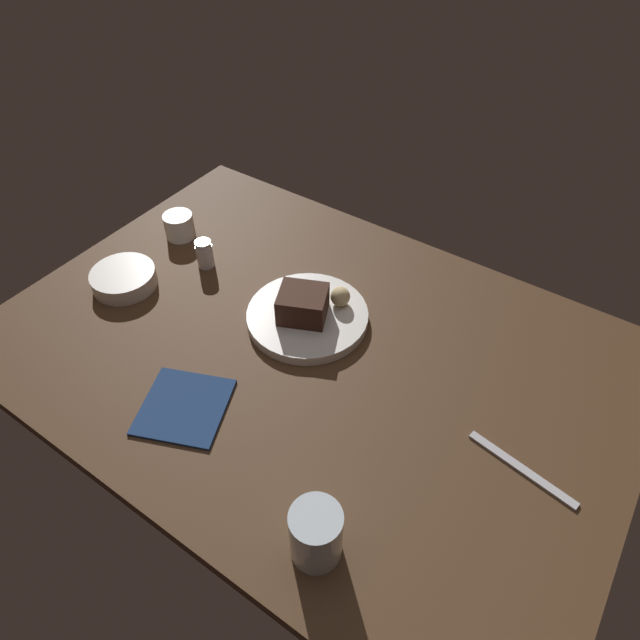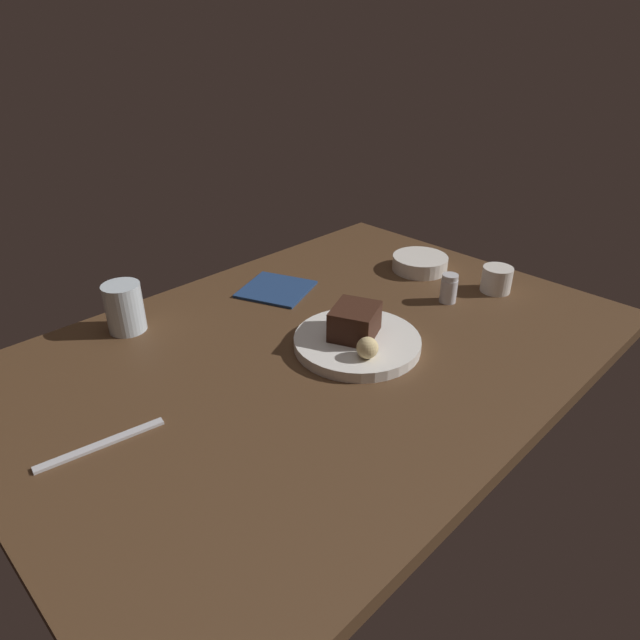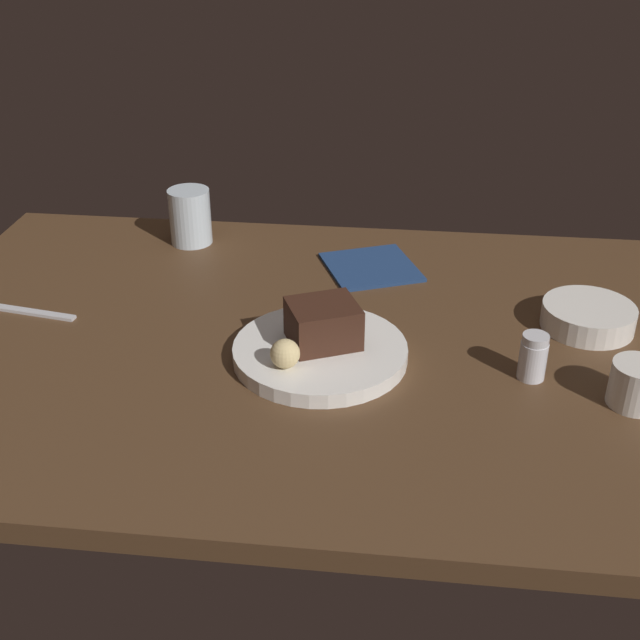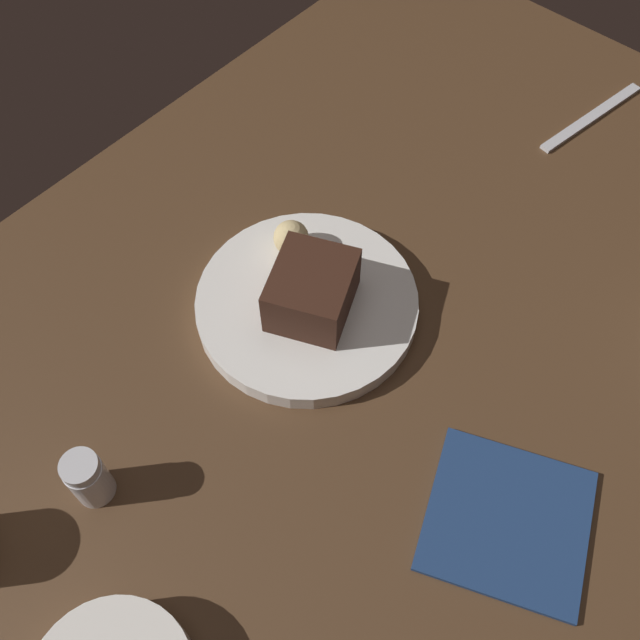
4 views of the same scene
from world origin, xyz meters
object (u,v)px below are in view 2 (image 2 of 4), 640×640
object	(u,v)px
salt_shaker	(449,288)
coffee_cup	(497,279)
side_bowl	(420,263)
butter_knife	(101,444)
dessert_plate	(357,342)
folded_napkin	(276,289)
water_glass	(124,308)
bread_roll	(367,348)
chocolate_cake_slice	(355,321)

from	to	relation	value
salt_shaker	coffee_cup	world-z (taller)	salt_shaker
salt_shaker	coffee_cup	distance (cm)	13.30
side_bowl	butter_knife	bearing A→B (deg)	-176.59
dessert_plate	butter_knife	bearing A→B (deg)	170.19
dessert_plate	side_bowl	world-z (taller)	side_bowl
salt_shaker	butter_knife	size ratio (longest dim) A/B	0.35
side_bowl	folded_napkin	world-z (taller)	side_bowl
water_glass	folded_napkin	size ratio (longest dim) A/B	0.68
bread_roll	salt_shaker	xyz separation A→B (cm)	(32.78, 4.45, -0.90)
chocolate_cake_slice	butter_knife	distance (cm)	48.98
dessert_plate	water_glass	world-z (taller)	water_glass
side_bowl	butter_knife	world-z (taller)	side_bowl
dessert_plate	butter_knife	size ratio (longest dim) A/B	1.29
salt_shaker	butter_knife	bearing A→B (deg)	172.78
chocolate_cake_slice	side_bowl	bearing A→B (deg)	17.91
dessert_plate	chocolate_cake_slice	size ratio (longest dim) A/B	2.64
chocolate_cake_slice	side_bowl	distance (cm)	40.43
chocolate_cake_slice	salt_shaker	size ratio (longest dim) A/B	1.41
side_bowl	salt_shaker	bearing A→B (deg)	-123.57
dessert_plate	coffee_cup	bearing A→B (deg)	-8.51
dessert_plate	butter_knife	world-z (taller)	dessert_plate
coffee_cup	butter_knife	size ratio (longest dim) A/B	0.36
dessert_plate	coffee_cup	size ratio (longest dim) A/B	3.56
chocolate_cake_slice	coffee_cup	xyz separation A→B (cm)	(40.91, -7.21, -2.17)
dessert_plate	water_glass	bearing A→B (deg)	126.79
water_glass	folded_napkin	bearing A→B (deg)	-12.69
dessert_plate	water_glass	size ratio (longest dim) A/B	2.43
folded_napkin	coffee_cup	bearing A→B (deg)	-45.17
chocolate_cake_slice	bread_roll	xyz separation A→B (cm)	(-4.30, -6.92, -0.97)
butter_knife	folded_napkin	distance (cm)	57.44
bread_roll	folded_napkin	xyz separation A→B (cm)	(9.30, 35.83, -3.84)
side_bowl	bread_roll	bearing A→B (deg)	-155.64
side_bowl	folded_napkin	xyz separation A→B (cm)	(-33.34, 16.52, -1.52)
chocolate_cake_slice	folded_napkin	distance (cm)	29.73
salt_shaker	bread_roll	bearing A→B (deg)	-172.28
coffee_cup	folded_napkin	bearing A→B (deg)	134.83
chocolate_cake_slice	folded_napkin	xyz separation A→B (cm)	(5.00, 28.91, -4.81)
folded_napkin	butter_knife	bearing A→B (deg)	-157.83
dessert_plate	coffee_cup	xyz separation A→B (cm)	(41.22, -6.17, 1.87)
folded_napkin	side_bowl	bearing A→B (deg)	-26.36
chocolate_cake_slice	water_glass	world-z (taller)	water_glass
dessert_plate	salt_shaker	xyz separation A→B (cm)	(28.79, -1.43, 2.17)
butter_knife	coffee_cup	bearing A→B (deg)	0.28
bread_roll	folded_napkin	world-z (taller)	bread_roll
salt_shaker	butter_knife	distance (cm)	77.35
water_glass	butter_knife	size ratio (longest dim) A/B	0.53
dessert_plate	bread_roll	world-z (taller)	bread_roll
dessert_plate	folded_napkin	bearing A→B (deg)	79.94
dessert_plate	folded_napkin	size ratio (longest dim) A/B	1.65
bread_roll	side_bowl	size ratio (longest dim) A/B	0.29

